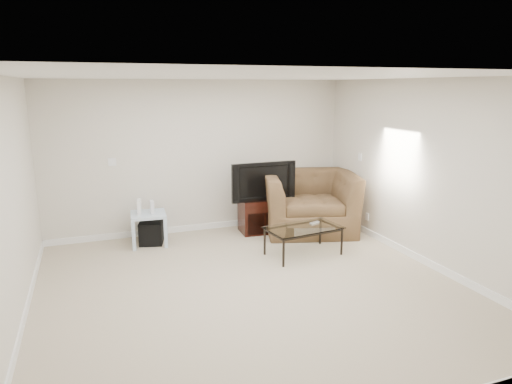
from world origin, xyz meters
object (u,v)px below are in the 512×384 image
object	(u,v)px
recliner	(309,192)
subwoofer	(151,233)
television	(261,180)
coffee_table	(303,241)
tv_stand	(261,215)
side_table	(149,229)

from	to	relation	value
recliner	subwoofer	bearing A→B (deg)	-168.61
television	coffee_table	bearing A→B (deg)	-82.37
subwoofer	coffee_table	distance (m)	2.36
tv_stand	subwoofer	bearing A→B (deg)	-177.38
tv_stand	side_table	size ratio (longest dim) A/B	1.31
tv_stand	coffee_table	size ratio (longest dim) A/B	0.64
tv_stand	recliner	distance (m)	0.90
coffee_table	tv_stand	bearing A→B (deg)	98.62
television	coffee_table	xyz separation A→B (m)	(0.19, -1.21, -0.68)
television	coffee_table	distance (m)	1.40
television	side_table	world-z (taller)	television
television	subwoofer	bearing A→B (deg)	177.26
side_table	coffee_table	bearing A→B (deg)	-31.27
side_table	coffee_table	xyz separation A→B (m)	(2.03, -1.24, -0.04)
television	side_table	size ratio (longest dim) A/B	1.97
subwoofer	recliner	distance (m)	2.66
side_table	tv_stand	bearing A→B (deg)	0.00
coffee_table	side_table	bearing A→B (deg)	148.73
tv_stand	recliner	world-z (taller)	recliner
recliner	coffee_table	xyz separation A→B (m)	(-0.60, -1.03, -0.46)
subwoofer	side_table	bearing A→B (deg)	-150.87
television	tv_stand	bearing A→B (deg)	85.54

